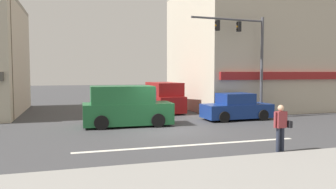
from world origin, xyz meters
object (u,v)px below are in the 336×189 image
object	(u,v)px
utility_pole_near_left	(10,48)
traffic_light_mast	(248,50)
street_tree	(238,62)
utility_pole_far_right	(247,50)
van_crossing_rightbound	(163,98)
sedan_approaching_near	(236,108)
van_crossing_leftbound	(126,107)
pedestrian_foreground_with_bag	(281,125)

from	to	relation	value
utility_pole_near_left	traffic_light_mast	xyz separation A→B (m)	(13.72, -3.02, -0.04)
street_tree	utility_pole_far_right	world-z (taller)	utility_pole_far_right
utility_pole_far_right	van_crossing_rightbound	bearing A→B (deg)	-175.87
utility_pole_far_right	sedan_approaching_near	xyz separation A→B (m)	(-3.73, -5.35, -3.87)
van_crossing_leftbound	van_crossing_rightbound	xyz separation A→B (m)	(3.51, 5.24, 0.00)
utility_pole_far_right	pedestrian_foreground_with_bag	distance (m)	14.71
pedestrian_foreground_with_bag	van_crossing_rightbound	bearing A→B (deg)	93.86
street_tree	traffic_light_mast	world-z (taller)	traffic_light_mast
street_tree	van_crossing_leftbound	size ratio (longest dim) A/B	1.11
sedan_approaching_near	van_crossing_rightbound	bearing A→B (deg)	123.15
traffic_light_mast	pedestrian_foreground_with_bag	distance (m)	9.18
utility_pole_near_left	van_crossing_rightbound	world-z (taller)	utility_pole_near_left
van_crossing_rightbound	pedestrian_foreground_with_bag	world-z (taller)	van_crossing_rightbound
van_crossing_leftbound	sedan_approaching_near	distance (m)	6.70
utility_pole_near_left	van_crossing_leftbound	bearing A→B (deg)	-31.93
utility_pole_near_left	utility_pole_far_right	bearing A→B (deg)	6.77
utility_pole_far_right	van_crossing_rightbound	xyz separation A→B (m)	(-6.90, -0.50, -3.57)
street_tree	van_crossing_rightbound	distance (m)	6.27
traffic_light_mast	van_crossing_leftbound	world-z (taller)	traffic_light_mast
van_crossing_rightbound	traffic_light_mast	bearing A→B (deg)	-47.21
street_tree	utility_pole_far_right	bearing A→B (deg)	35.50
van_crossing_leftbound	pedestrian_foreground_with_bag	world-z (taller)	van_crossing_leftbound
van_crossing_rightbound	utility_pole_far_right	bearing A→B (deg)	4.13
traffic_light_mast	van_crossing_leftbound	distance (m)	8.32
van_crossing_leftbound	pedestrian_foreground_with_bag	bearing A→B (deg)	-58.77
street_tree	sedan_approaching_near	bearing A→B (deg)	-119.38
pedestrian_foreground_with_bag	utility_pole_near_left	bearing A→B (deg)	133.57
utility_pole_near_left	traffic_light_mast	distance (m)	14.05
utility_pole_near_left	van_crossing_rightbound	distance (m)	10.20
utility_pole_near_left	pedestrian_foreground_with_bag	size ratio (longest dim) A/B	4.87
street_tree	pedestrian_foreground_with_bag	world-z (taller)	street_tree
traffic_light_mast	van_crossing_leftbound	bearing A→B (deg)	-174.30
utility_pole_near_left	utility_pole_far_right	xyz separation A→B (m)	(16.47, 1.96, 0.37)
street_tree	traffic_light_mast	xyz separation A→B (m)	(-1.56, -4.12, 0.58)
street_tree	van_crossing_rightbound	size ratio (longest dim) A/B	1.10
traffic_light_mast	van_crossing_rightbound	distance (m)	6.87
utility_pole_far_right	van_crossing_leftbound	world-z (taller)	utility_pole_far_right
sedan_approaching_near	van_crossing_rightbound	size ratio (longest dim) A/B	0.88
utility_pole_far_right	van_crossing_leftbound	distance (m)	12.41
sedan_approaching_near	pedestrian_foreground_with_bag	xyz separation A→B (m)	(-2.33, -7.55, 0.24)
street_tree	van_crossing_leftbound	xyz separation A→B (m)	(-9.21, -4.88, -2.59)
utility_pole_far_right	sedan_approaching_near	size ratio (longest dim) A/B	2.14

